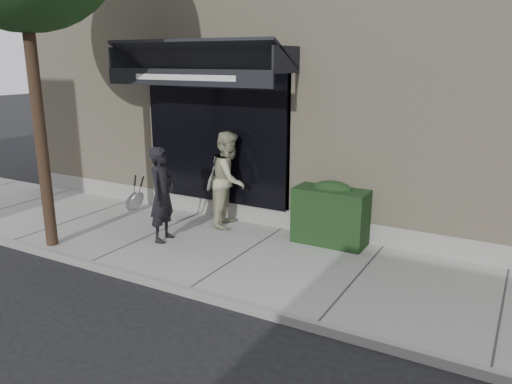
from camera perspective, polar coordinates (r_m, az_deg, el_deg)
The scene contains 7 objects.
ground at distance 8.62m, azimuth -1.48°, elevation -7.76°, with size 80.00×80.00×0.00m, color black.
sidewalk at distance 8.60m, azimuth -1.48°, elevation -7.39°, with size 20.00×3.00×0.12m, color gray.
curb at distance 7.43m, azimuth -7.73°, elevation -11.23°, with size 20.00×0.10×0.14m, color gray.
building_facade at distance 12.48m, azimuth 10.37°, elevation 12.02°, with size 14.30×8.04×5.64m.
hedge at distance 9.01m, azimuth 8.62°, elevation -2.45°, with size 1.30×0.70×1.14m.
pedestrian_front at distance 9.08m, azimuth -10.69°, elevation -0.29°, with size 0.73×0.87×1.72m.
pedestrian_back at distance 9.76m, azimuth -3.07°, elevation 1.50°, with size 0.89×1.05×1.88m.
Camera 1 is at (4.08, -6.82, 3.34)m, focal length 35.00 mm.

